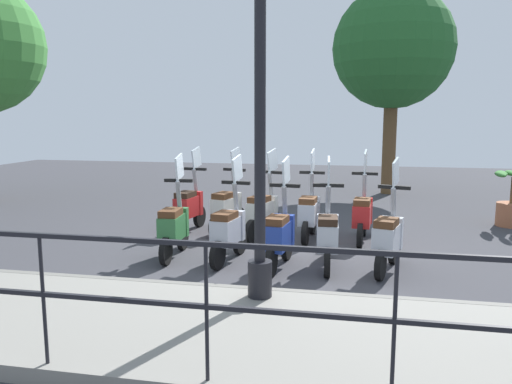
# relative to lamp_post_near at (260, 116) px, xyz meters

# --- Properties ---
(ground_plane) EXTENTS (28.00, 28.00, 0.00)m
(ground_plane) POSITION_rel_lamp_post_near_xyz_m (2.40, 0.06, -2.11)
(ground_plane) COLOR #38383D
(promenade_walkway) EXTENTS (2.20, 20.00, 0.15)m
(promenade_walkway) POSITION_rel_lamp_post_near_xyz_m (-0.75, 0.06, -2.04)
(promenade_walkway) COLOR gray
(promenade_walkway) RESTS_ON ground_plane
(fence_railing) EXTENTS (0.04, 16.03, 1.07)m
(fence_railing) POSITION_rel_lamp_post_near_xyz_m (-1.80, 0.06, -1.21)
(fence_railing) COLOR black
(fence_railing) RESTS_ON promenade_walkway
(lamp_post_near) EXTENTS (0.26, 0.90, 4.42)m
(lamp_post_near) POSITION_rel_lamp_post_near_xyz_m (0.00, 0.00, 0.00)
(lamp_post_near) COLOR black
(lamp_post_near) RESTS_ON promenade_walkway
(tree_distant) EXTENTS (3.17, 3.17, 5.46)m
(tree_distant) POSITION_rel_lamp_post_near_xyz_m (8.82, -1.89, 1.73)
(tree_distant) COLOR brown
(tree_distant) RESTS_ON ground_plane
(potted_palm) EXTENTS (1.06, 0.66, 1.05)m
(potted_palm) POSITION_rel_lamp_post_near_xyz_m (5.06, -3.98, -1.67)
(potted_palm) COLOR #9E5B3D
(potted_palm) RESTS_ON ground_plane
(scooter_near_0) EXTENTS (1.21, 0.53, 1.54)m
(scooter_near_0) POSITION_rel_lamp_post_near_xyz_m (1.66, -1.46, -1.63)
(scooter_near_0) COLOR black
(scooter_near_0) RESTS_ON ground_plane
(scooter_near_1) EXTENTS (1.23, 0.44, 1.54)m
(scooter_near_1) POSITION_rel_lamp_post_near_xyz_m (1.67, -0.64, -1.63)
(scooter_near_1) COLOR black
(scooter_near_1) RESTS_ON ground_plane
(scooter_near_2) EXTENTS (1.23, 0.44, 1.54)m
(scooter_near_2) POSITION_rel_lamp_post_near_xyz_m (1.54, 0.02, -1.63)
(scooter_near_2) COLOR black
(scooter_near_2) RESTS_ON ground_plane
(scooter_near_3) EXTENTS (1.23, 0.46, 1.54)m
(scooter_near_3) POSITION_rel_lamp_post_near_xyz_m (1.70, 0.78, -1.63)
(scooter_near_3) COLOR black
(scooter_near_3) RESTS_ON ground_plane
(scooter_near_4) EXTENTS (1.23, 0.44, 1.54)m
(scooter_near_4) POSITION_rel_lamp_post_near_xyz_m (1.76, 1.64, -1.63)
(scooter_near_4) COLOR black
(scooter_near_4) RESTS_ON ground_plane
(scooter_far_0) EXTENTS (1.23, 0.44, 1.54)m
(scooter_far_0) POSITION_rel_lamp_post_near_xyz_m (3.26, -1.14, -1.63)
(scooter_far_0) COLOR black
(scooter_far_0) RESTS_ON ground_plane
(scooter_far_1) EXTENTS (1.23, 0.44, 1.54)m
(scooter_far_1) POSITION_rel_lamp_post_near_xyz_m (3.23, -0.25, -1.63)
(scooter_far_1) COLOR black
(scooter_far_1) RESTS_ON ground_plane
(scooter_far_2) EXTENTS (1.20, 0.55, 1.54)m
(scooter_far_2) POSITION_rel_lamp_post_near_xyz_m (3.18, 0.54, -1.63)
(scooter_far_2) COLOR black
(scooter_far_2) RESTS_ON ground_plane
(scooter_far_3) EXTENTS (1.21, 0.52, 1.54)m
(scooter_far_3) POSITION_rel_lamp_post_near_xyz_m (3.44, 1.25, -1.63)
(scooter_far_3) COLOR black
(scooter_far_3) RESTS_ON ground_plane
(scooter_far_4) EXTENTS (1.23, 0.45, 1.54)m
(scooter_far_4) POSITION_rel_lamp_post_near_xyz_m (3.41, 1.96, -1.63)
(scooter_far_4) COLOR black
(scooter_far_4) RESTS_ON ground_plane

